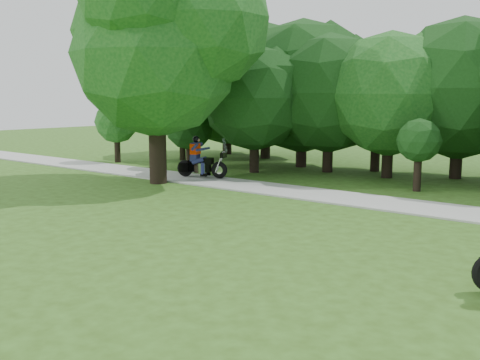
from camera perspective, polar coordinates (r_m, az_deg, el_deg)
The scene contains 4 objects.
ground at distance 9.96m, azimuth 5.80°, elevation -10.84°, with size 100.00×100.00×0.00m, color #314E16.
walkway at distance 17.04m, azimuth 20.42°, elevation -3.01°, with size 60.00×2.20×0.06m, color #A8A8A3.
big_tree_west at distance 21.60m, azimuth -8.42°, elevation 15.06°, with size 8.64×6.56×9.96m.
touring_motorcycle at distance 22.34m, azimuth -4.42°, elevation 1.89°, with size 2.23×1.16×1.74m.
Camera 1 is at (5.00, -7.95, 3.32)m, focal length 40.00 mm.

